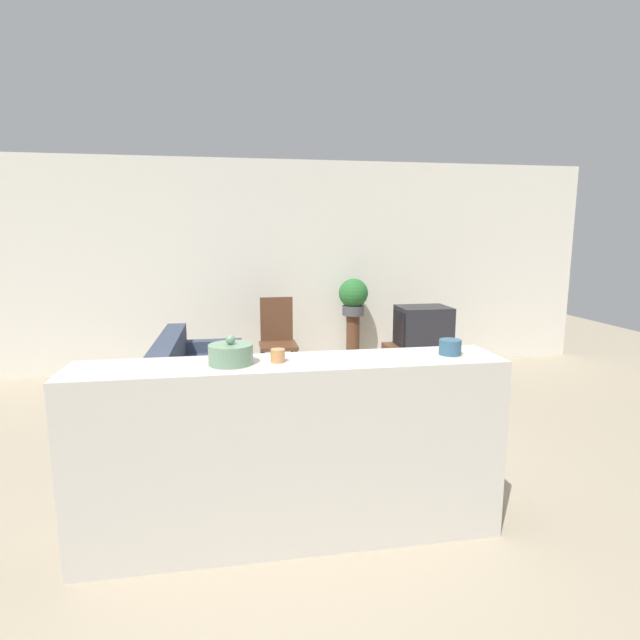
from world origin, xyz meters
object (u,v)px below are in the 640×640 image
Objects in this scene: potted_plant at (353,296)px; decorative_bowl at (231,354)px; wooden_chair at (278,336)px; couch at (197,392)px; television at (423,326)px.

potted_plant is 1.98× the size of decorative_bowl.
wooden_chair is at bearing 80.68° from decorative_bowl.
couch is 4.31× the size of potted_plant.
couch is at bearing -163.83° from television.
wooden_chair reaches higher than television.
potted_plant reaches higher than wooden_chair.
wooden_chair is at bearing -161.53° from potted_plant.
decorative_bowl is (-2.17, -2.71, 0.41)m from television.
potted_plant is at bearing 66.51° from decorative_bowl.
television is at bearing -17.28° from wooden_chair.
television is (2.52, 0.73, 0.42)m from couch.
decorative_bowl is at bearing -113.49° from potted_plant.
decorative_bowl is at bearing -128.70° from television.
potted_plant is (-0.62, 0.85, 0.27)m from television.
potted_plant is 3.89m from decorative_bowl.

